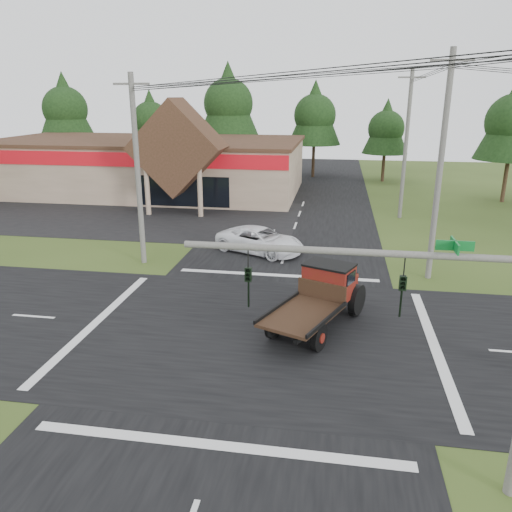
# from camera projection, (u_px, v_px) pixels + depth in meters

# --- Properties ---
(ground) EXTENTS (120.00, 120.00, 0.00)m
(ground) POSITION_uv_depth(u_px,v_px,m) (257.00, 333.00, 20.47)
(ground) COLOR #304217
(ground) RESTS_ON ground
(road_ns) EXTENTS (12.00, 120.00, 0.02)m
(road_ns) POSITION_uv_depth(u_px,v_px,m) (257.00, 333.00, 20.47)
(road_ns) COLOR black
(road_ns) RESTS_ON ground
(road_ew) EXTENTS (120.00, 12.00, 0.02)m
(road_ew) POSITION_uv_depth(u_px,v_px,m) (257.00, 333.00, 20.46)
(road_ew) COLOR black
(road_ew) RESTS_ON ground
(parking_apron) EXTENTS (28.00, 14.00, 0.02)m
(parking_apron) POSITION_uv_depth(u_px,v_px,m) (124.00, 216.00, 40.46)
(parking_apron) COLOR black
(parking_apron) RESTS_ON ground
(cvs_building) EXTENTS (30.40, 18.20, 9.19)m
(cvs_building) POSITION_uv_depth(u_px,v_px,m) (149.00, 164.00, 49.81)
(cvs_building) COLOR gray
(cvs_building) RESTS_ON ground
(traffic_signal_mast) EXTENTS (8.12, 0.24, 7.00)m
(traffic_signal_mast) POSITION_uv_depth(u_px,v_px,m) (460.00, 324.00, 11.17)
(traffic_signal_mast) COLOR #595651
(traffic_signal_mast) RESTS_ON ground
(utility_pole_nw) EXTENTS (2.00, 0.30, 10.50)m
(utility_pole_nw) POSITION_uv_depth(u_px,v_px,m) (137.00, 170.00, 27.56)
(utility_pole_nw) COLOR #595651
(utility_pole_nw) RESTS_ON ground
(utility_pole_ne) EXTENTS (2.00, 0.30, 11.50)m
(utility_pole_ne) POSITION_uv_depth(u_px,v_px,m) (440.00, 167.00, 24.95)
(utility_pole_ne) COLOR #595651
(utility_pole_ne) RESTS_ON ground
(utility_pole_n) EXTENTS (2.00, 0.30, 11.20)m
(utility_pole_n) POSITION_uv_depth(u_px,v_px,m) (406.00, 145.00, 38.15)
(utility_pole_n) COLOR #595651
(utility_pole_n) RESTS_ON ground
(tree_row_a) EXTENTS (6.72, 6.72, 12.12)m
(tree_row_a) POSITION_uv_depth(u_px,v_px,m) (65.00, 107.00, 60.18)
(tree_row_a) COLOR #332316
(tree_row_a) RESTS_ON ground
(tree_row_b) EXTENTS (5.60, 5.60, 10.10)m
(tree_row_b) POSITION_uv_depth(u_px,v_px,m) (150.00, 118.00, 60.94)
(tree_row_b) COLOR #332316
(tree_row_b) RESTS_ON ground
(tree_row_c) EXTENTS (7.28, 7.28, 13.13)m
(tree_row_c) POSITION_uv_depth(u_px,v_px,m) (228.00, 101.00, 57.85)
(tree_row_c) COLOR #332316
(tree_row_c) RESTS_ON ground
(tree_row_d) EXTENTS (6.16, 6.16, 11.11)m
(tree_row_d) POSITION_uv_depth(u_px,v_px,m) (315.00, 113.00, 57.66)
(tree_row_d) COLOR #332316
(tree_row_d) RESTS_ON ground
(tree_row_e) EXTENTS (5.04, 5.04, 9.09)m
(tree_row_e) POSITION_uv_depth(u_px,v_px,m) (386.00, 127.00, 54.96)
(tree_row_e) COLOR #332316
(tree_row_e) RESTS_ON ground
(antique_flatbed_truck) EXTENTS (4.47, 6.45, 2.52)m
(antique_flatbed_truck) POSITION_uv_depth(u_px,v_px,m) (316.00, 300.00, 20.64)
(antique_flatbed_truck) COLOR #591B0C
(antique_flatbed_truck) RESTS_ON ground
(white_pickup) EXTENTS (6.10, 4.61, 1.54)m
(white_pickup) POSITION_uv_depth(u_px,v_px,m) (260.00, 240.00, 30.89)
(white_pickup) COLOR white
(white_pickup) RESTS_ON ground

